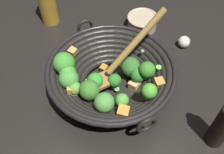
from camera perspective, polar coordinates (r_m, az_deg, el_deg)
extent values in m
plane|color=black|center=(0.75, -0.19, -2.27)|extent=(4.00, 4.00, 0.00)
cylinder|color=black|center=(0.75, -0.20, -2.04)|extent=(0.15, 0.15, 0.01)
torus|color=black|center=(0.73, -0.20, -1.36)|extent=(0.20, 0.20, 0.02)
torus|color=black|center=(0.73, -0.20, -0.90)|extent=(0.22, 0.22, 0.02)
torus|color=black|center=(0.72, -0.20, -0.43)|extent=(0.25, 0.25, 0.02)
torus|color=black|center=(0.71, -0.20, 0.05)|extent=(0.27, 0.27, 0.02)
torus|color=black|center=(0.70, -0.21, 0.53)|extent=(0.29, 0.29, 0.02)
torus|color=black|center=(0.70, -0.21, 1.03)|extent=(0.32, 0.32, 0.02)
torus|color=black|center=(0.69, -0.21, 1.54)|extent=(0.34, 0.34, 0.02)
torus|color=black|center=(0.68, -0.21, 2.06)|extent=(0.36, 0.36, 0.01)
torus|color=black|center=(0.81, -6.15, 11.31)|extent=(0.02, 0.05, 0.05)
torus|color=black|center=(0.59, 7.95, -10.75)|extent=(0.02, 0.05, 0.05)
cylinder|color=#5F903D|center=(0.68, -8.18, -3.88)|extent=(0.02, 0.02, 0.01)
sphere|color=#57983A|center=(0.66, -8.39, -2.81)|extent=(0.04, 0.04, 0.04)
cylinder|color=#88B55C|center=(0.72, 0.22, -2.21)|extent=(0.02, 0.02, 0.02)
sphere|color=#2C7527|center=(0.70, 0.22, -0.92)|extent=(0.04, 0.04, 0.04)
cylinder|color=#7AA242|center=(0.69, -9.53, -2.00)|extent=(0.03, 0.03, 0.02)
sphere|color=#48963C|center=(0.67, -9.87, -0.40)|extent=(0.05, 0.05, 0.05)
cylinder|color=#7DAB4E|center=(0.65, -1.71, -7.35)|extent=(0.02, 0.02, 0.02)
sphere|color=#50953E|center=(0.62, -1.78, -5.82)|extent=(0.05, 0.05, 0.05)
cylinder|color=#57A441|center=(0.76, 3.90, 1.00)|extent=(0.03, 0.03, 0.02)
sphere|color=#356E2B|center=(0.73, 4.03, 2.63)|extent=(0.06, 0.06, 0.06)
cylinder|color=#84AD58|center=(0.71, -10.48, 1.25)|extent=(0.04, 0.03, 0.02)
sphere|color=#409231|center=(0.68, -10.89, 3.14)|extent=(0.06, 0.06, 0.06)
cylinder|color=olive|center=(0.71, 7.80, 0.28)|extent=(0.02, 0.02, 0.01)
sphere|color=#388027|center=(0.69, 8.03, 1.66)|extent=(0.05, 0.05, 0.05)
cylinder|color=#87C046|center=(0.71, -3.80, -2.23)|extent=(0.02, 0.02, 0.02)
sphere|color=green|center=(0.69, -3.93, -0.75)|extent=(0.04, 0.04, 0.04)
cylinder|color=#64A438|center=(0.70, -9.78, -0.48)|extent=(0.02, 0.02, 0.02)
sphere|color=green|center=(0.67, -10.09, 0.94)|extent=(0.05, 0.05, 0.05)
cylinder|color=#57A53F|center=(0.64, 8.23, -4.59)|extent=(0.02, 0.02, 0.02)
sphere|color=green|center=(0.62, 8.52, -3.15)|extent=(0.04, 0.04, 0.04)
cylinder|color=#65B249|center=(0.74, 5.81, -0.84)|extent=(0.03, 0.03, 0.02)
sphere|color=#307C2E|center=(0.71, 5.99, 0.56)|extent=(0.05, 0.05, 0.05)
cylinder|color=#75B249|center=(0.67, 2.22, -6.36)|extent=(0.02, 0.02, 0.01)
sphere|color=#50A036|center=(0.65, 2.28, -5.32)|extent=(0.04, 0.04, 0.04)
cylinder|color=#679D3F|center=(0.67, -5.01, -4.55)|extent=(0.03, 0.03, 0.02)
sphere|color=#3B7628|center=(0.65, -5.20, -2.95)|extent=(0.05, 0.05, 0.05)
cube|color=gold|center=(0.67, -9.26, -2.55)|extent=(0.03, 0.03, 0.03)
cube|color=tan|center=(0.73, 5.16, -1.89)|extent=(0.04, 0.04, 0.03)
cube|color=#C37B27|center=(0.76, -1.82, 2.00)|extent=(0.03, 0.03, 0.02)
cube|color=gold|center=(0.73, -1.38, -0.65)|extent=(0.03, 0.02, 0.02)
cube|color=#DD904D|center=(0.74, -8.98, 5.74)|extent=(0.03, 0.03, 0.03)
cube|color=orange|center=(0.62, 2.47, -7.97)|extent=(0.04, 0.04, 0.03)
cube|color=#CA803D|center=(0.68, 10.66, -1.29)|extent=(0.03, 0.03, 0.03)
cylinder|color=#56B247|center=(0.72, 6.97, 2.17)|extent=(0.02, 0.02, 0.01)
cylinder|color=#6BC651|center=(0.71, 10.59, 2.15)|extent=(0.02, 0.02, 0.01)
cylinder|color=#6BC651|center=(0.69, -9.48, 0.91)|extent=(0.01, 0.01, 0.01)
cylinder|color=#56B247|center=(0.71, 1.37, -2.62)|extent=(0.02, 0.02, 0.01)
cylinder|color=#56B247|center=(0.67, -3.18, -5.92)|extent=(0.01, 0.01, 0.01)
cylinder|color=#6BC651|center=(0.74, 6.98, 5.90)|extent=(0.01, 0.01, 0.01)
cylinder|color=#56B247|center=(0.66, -3.93, -6.24)|extent=(0.02, 0.01, 0.01)
cylinder|color=#99D166|center=(0.75, 2.26, 2.59)|extent=(0.02, 0.02, 0.01)
cylinder|color=#6BC651|center=(0.65, 9.31, -2.13)|extent=(0.02, 0.02, 0.01)
cube|color=#9E6B38|center=(0.70, -2.68, -1.01)|extent=(0.05, 0.07, 0.01)
cylinder|color=olive|center=(0.67, 5.40, 7.95)|extent=(0.02, 0.18, 0.16)
cylinder|color=black|center=(0.65, 23.85, -10.35)|extent=(0.05, 0.05, 0.14)
cylinder|color=#AD7F23|center=(0.94, -14.70, 16.53)|extent=(0.06, 0.06, 0.18)
cylinder|color=tan|center=(0.93, 6.94, 12.25)|extent=(0.10, 0.10, 0.04)
torus|color=#C1A28E|center=(0.92, 7.07, 13.34)|extent=(0.11, 0.11, 0.01)
cylinder|color=#56B247|center=(0.92, 7.30, 11.91)|extent=(0.02, 0.02, 0.01)
cylinder|color=#56B247|center=(0.92, 8.67, 11.77)|extent=(0.02, 0.02, 0.01)
cylinder|color=#6BC651|center=(0.92, 7.49, 11.70)|extent=(0.02, 0.02, 0.00)
cylinder|color=#99D166|center=(0.94, 5.86, 12.82)|extent=(0.02, 0.02, 0.01)
sphere|color=silver|center=(0.89, 16.12, 7.73)|extent=(0.04, 0.04, 0.04)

